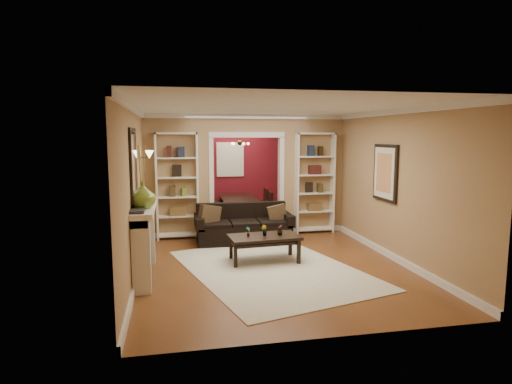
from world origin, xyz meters
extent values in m
plane|color=brown|center=(0.00, 0.00, 0.00)|extent=(8.00, 8.00, 0.00)
plane|color=white|center=(0.00, 0.00, 2.70)|extent=(8.00, 8.00, 0.00)
plane|color=tan|center=(0.00, 4.00, 1.35)|extent=(8.00, 0.00, 8.00)
plane|color=tan|center=(0.00, -4.00, 1.35)|extent=(8.00, 0.00, 8.00)
plane|color=tan|center=(-2.25, 0.00, 1.35)|extent=(0.00, 8.00, 8.00)
plane|color=tan|center=(2.25, 0.00, 1.35)|extent=(0.00, 8.00, 8.00)
cube|color=tan|center=(0.00, 1.20, 1.35)|extent=(4.50, 0.15, 2.70)
cube|color=maroon|center=(0.00, 3.97, 1.32)|extent=(4.44, 0.04, 2.64)
cube|color=#8CA5CC|center=(0.00, 3.93, 1.55)|extent=(0.78, 0.03, 0.98)
cube|color=beige|center=(-0.06, -1.50, 0.01)|extent=(3.38, 4.09, 0.01)
cube|color=black|center=(-0.20, 0.45, 0.40)|extent=(2.03, 0.88, 0.80)
cube|color=brown|center=(-0.92, 0.43, 0.62)|extent=(0.47, 0.36, 0.47)
cube|color=brown|center=(0.52, 0.43, 0.58)|extent=(0.39, 0.13, 0.38)
cube|color=black|center=(-0.07, -1.02, 0.23)|extent=(1.29, 0.77, 0.47)
imported|color=#336626|center=(-0.36, -1.02, 0.56)|extent=(0.11, 0.11, 0.18)
imported|color=#336626|center=(-0.07, -1.02, 0.56)|extent=(0.13, 0.13, 0.19)
imported|color=#336626|center=(0.21, -1.02, 0.56)|extent=(0.11, 0.11, 0.18)
cube|color=white|center=(-1.55, 1.03, 1.15)|extent=(0.90, 0.30, 2.30)
cube|color=white|center=(1.55, 1.03, 1.15)|extent=(0.90, 0.30, 2.30)
cube|color=white|center=(-2.09, -1.50, 0.58)|extent=(0.32, 1.70, 1.16)
imported|color=olive|center=(-2.09, -1.80, 1.36)|extent=(0.48, 0.48, 0.40)
cube|color=silver|center=(-2.23, -1.50, 1.80)|extent=(0.03, 0.95, 1.10)
cube|color=#FFE0A5|center=(-2.15, 0.55, 1.83)|extent=(0.18, 0.18, 0.22)
cube|color=black|center=(2.21, -1.00, 1.55)|extent=(0.04, 0.85, 1.05)
imported|color=black|center=(0.10, 2.82, 0.30)|extent=(1.69, 0.94, 0.59)
cube|color=black|center=(-0.45, 2.52, 0.47)|extent=(0.49, 0.49, 0.94)
cube|color=black|center=(0.65, 2.52, 0.40)|extent=(0.40, 0.40, 0.80)
cube|color=black|center=(-0.45, 3.12, 0.43)|extent=(0.47, 0.47, 0.87)
cube|color=black|center=(0.65, 3.12, 0.40)|extent=(0.50, 0.50, 0.81)
cube|color=#342A17|center=(0.00, 2.70, 2.02)|extent=(0.50, 0.50, 0.30)
camera|label=1|loc=(-1.66, -8.26, 2.24)|focal=30.00mm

